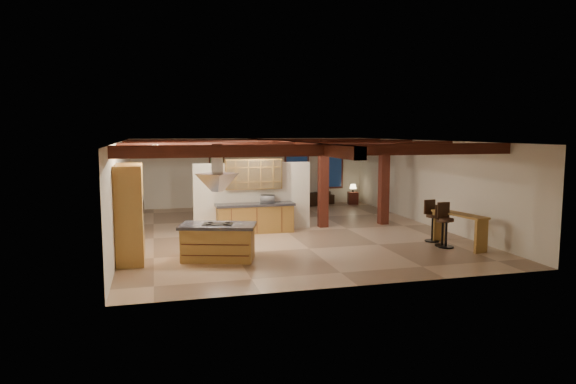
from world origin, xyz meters
The scene contains 23 objects.
ground centered at (0.00, 0.00, 0.00)m, with size 12.00×12.00×0.00m, color tan.
room_walls centered at (0.00, 0.00, 1.78)m, with size 12.00×12.00×12.00m.
ceiling_beams centered at (0.00, 0.00, 2.76)m, with size 10.00×12.00×0.28m.
timber_posts centered at (2.50, 0.50, 1.76)m, with size 2.50×0.30×2.90m.
partition_wall centered at (-1.00, 0.50, 1.10)m, with size 3.80×0.18×2.20m, color silver.
pantry_cabinet centered at (-4.67, -2.60, 1.20)m, with size 0.67×1.60×2.40m.
back_counter centered at (-1.00, 0.11, 0.48)m, with size 2.50×0.66×0.94m.
upper_display_cabinet centered at (-1.00, 0.31, 1.85)m, with size 1.80×0.36×0.95m.
range_hood centered at (-2.56, -3.07, 1.78)m, with size 1.10×1.10×1.40m.
back_windows centered at (2.80, 5.93, 1.50)m, with size 2.70×0.07×1.70m.
framed_art centered at (-1.50, 5.94, 1.70)m, with size 0.65×0.05×0.85m.
recessed_cans centered at (-2.53, -1.93, 2.87)m, with size 3.16×2.46×0.03m.
kitchen_island centered at (-2.56, -3.07, 0.46)m, with size 2.06×1.49×0.92m.
dining_table centered at (0.05, 3.21, 0.31)m, with size 1.76×0.98×0.62m, color #37180D.
sofa centered at (2.56, 5.50, 0.29)m, with size 2.01×0.79×0.59m, color black.
microwave centered at (-0.60, 0.11, 1.06)m, with size 0.45×0.31×0.25m, color #BABABF.
bar_counter centered at (4.11, -3.30, 0.64)m, with size 0.78×1.85×0.94m.
side_table centered at (4.40, 5.30, 0.27)m, with size 0.43×0.43×0.53m, color #38150E.
table_lamp centered at (4.40, 5.30, 0.78)m, with size 0.30×0.30×0.35m.
bar_stool_a centered at (3.72, -3.25, 0.63)m, with size 0.43×0.43×1.24m.
bar_stool_b centered at (3.72, -3.07, 0.58)m, with size 0.40×0.42×1.14m.
bar_stool_c centered at (3.75, -2.47, 0.61)m, with size 0.42×0.42×1.21m.
dining_chairs centered at (0.05, 3.21, 0.67)m, with size 2.61×2.61×1.32m.
Camera 1 is at (-4.05, -15.68, 3.22)m, focal length 32.00 mm.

